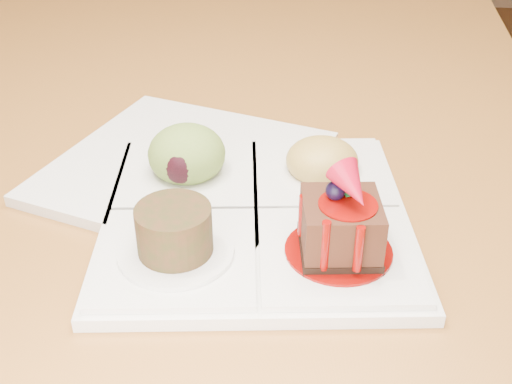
# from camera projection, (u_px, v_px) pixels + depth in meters

# --- Properties ---
(dining_table) EXTENTS (1.00, 1.80, 0.75)m
(dining_table) POSITION_uv_depth(u_px,v_px,m) (188.00, 106.00, 0.99)
(dining_table) COLOR #955526
(dining_table) RESTS_ON ground
(sampler_plate) EXTENTS (0.33, 0.33, 0.11)m
(sampler_plate) POSITION_uv_depth(u_px,v_px,m) (254.00, 201.00, 0.60)
(sampler_plate) COLOR silver
(sampler_plate) RESTS_ON dining_table
(second_plate) EXTENTS (0.32, 0.32, 0.01)m
(second_plate) POSITION_uv_depth(u_px,v_px,m) (185.00, 167.00, 0.69)
(second_plate) COLOR silver
(second_plate) RESTS_ON dining_table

